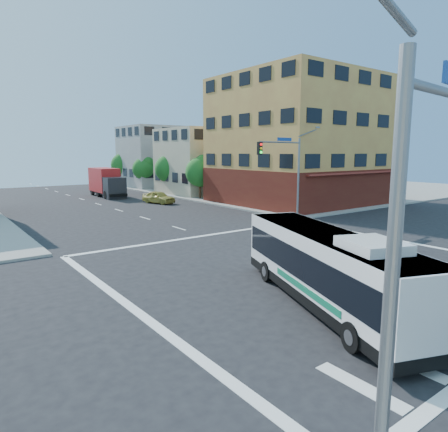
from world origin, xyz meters
TOP-DOWN VIEW (x-y plane):
  - ground at (0.00, 0.00)m, footprint 120.00×120.00m
  - sidewalk_ne at (35.00, 35.00)m, footprint 50.00×50.00m
  - corner_building_ne at (19.99, 18.48)m, footprint 18.10×15.44m
  - building_east_near at (16.98, 33.98)m, footprint 12.06×10.06m
  - building_east_far at (16.98, 47.98)m, footprint 12.06×10.06m
  - signal_mast_ne at (9.08, 10.62)m, footprint 7.91×1.13m
  - street_tree_a at (11.90, 27.92)m, footprint 3.60×3.60m
  - street_tree_b at (11.90, 35.92)m, footprint 3.80×3.80m
  - street_tree_c at (11.90, 43.92)m, footprint 3.40×3.40m
  - street_tree_d at (11.90, 51.92)m, footprint 4.00×4.00m
  - transit_bus at (-3.49, -4.02)m, footprint 5.91×10.70m
  - box_truck at (3.63, 37.88)m, footprint 2.73×8.34m
  - parked_car at (5.84, 27.57)m, footprint 2.81×4.47m

SIDE VIEW (x-z plane):
  - ground at x=0.00m, z-range 0.00..0.00m
  - sidewalk_ne at x=35.00m, z-range 0.00..0.15m
  - parked_car at x=5.84m, z-range 0.00..1.42m
  - transit_bus at x=-3.49m, z-range -0.03..3.10m
  - box_truck at x=3.63m, z-range -0.06..3.66m
  - street_tree_c at x=11.90m, z-range 0.82..6.11m
  - street_tree_a at x=11.90m, z-range 0.83..6.35m
  - street_tree_b at x=11.90m, z-range 0.85..6.65m
  - street_tree_d at x=11.90m, z-range 0.87..6.90m
  - building_east_near at x=16.98m, z-range 0.01..9.01m
  - signal_mast_ne at x=9.08m, z-range 0.95..9.02m
  - building_east_far at x=16.98m, z-range 0.01..10.01m
  - corner_building_ne at x=19.99m, z-range -1.11..12.89m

